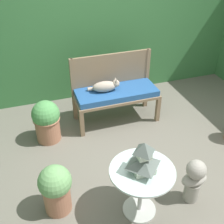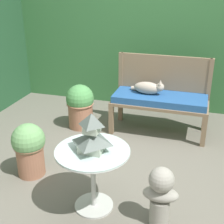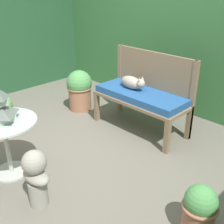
% 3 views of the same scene
% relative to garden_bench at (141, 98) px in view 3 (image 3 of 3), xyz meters
% --- Properties ---
extents(ground, '(30.00, 30.00, 0.00)m').
position_rel_garden_bench_xyz_m(ground, '(-0.01, -1.00, -0.45)').
color(ground, '#666056').
extents(foliage_hedge_back, '(6.40, 0.72, 2.09)m').
position_rel_garden_bench_xyz_m(foliage_hedge_back, '(-0.01, 1.26, 0.59)').
color(foliage_hedge_back, '#38703D').
rests_on(foliage_hedge_back, ground).
extents(garden_bench, '(1.27, 0.53, 0.54)m').
position_rel_garden_bench_xyz_m(garden_bench, '(0.00, 0.00, 0.00)').
color(garden_bench, '#7F664C').
rests_on(garden_bench, ground).
extents(bench_backrest, '(1.27, 0.06, 1.02)m').
position_rel_garden_bench_xyz_m(bench_backrest, '(-0.00, 0.24, 0.26)').
color(bench_backrest, '#7F664C').
rests_on(bench_backrest, ground).
extents(cat, '(0.46, 0.21, 0.20)m').
position_rel_garden_bench_xyz_m(cat, '(-0.16, 0.02, 0.17)').
color(cat, '#A89989').
rests_on(cat, garden_bench).
extents(patio_table, '(0.66, 0.66, 0.60)m').
position_rel_garden_bench_xyz_m(patio_table, '(-0.32, -1.70, 0.02)').
color(patio_table, '#B7B7B2').
rests_on(patio_table, ground).
extents(pagoda_birdhouse, '(0.27, 0.27, 0.35)m').
position_rel_garden_bench_xyz_m(pagoda_birdhouse, '(-0.32, -1.70, 0.30)').
color(pagoda_birdhouse, '#B2BCA8').
rests_on(pagoda_birdhouse, patio_table).
extents(garden_bust, '(0.31, 0.22, 0.56)m').
position_rel_garden_bench_xyz_m(garden_bust, '(0.29, -1.74, -0.14)').
color(garden_bust, gray).
rests_on(garden_bust, ground).
extents(potted_plant_table_far, '(0.39, 0.39, 0.62)m').
position_rel_garden_bench_xyz_m(potted_plant_table_far, '(-1.08, -0.15, -0.13)').
color(potted_plant_table_far, '#9E664C').
rests_on(potted_plant_table_far, ground).
extents(potted_plant_hedge_corner, '(0.29, 0.29, 0.44)m').
position_rel_garden_bench_xyz_m(potted_plant_hedge_corner, '(1.45, -1.01, -0.23)').
color(potted_plant_hedge_corner, '#9E664C').
rests_on(potted_plant_hedge_corner, ground).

